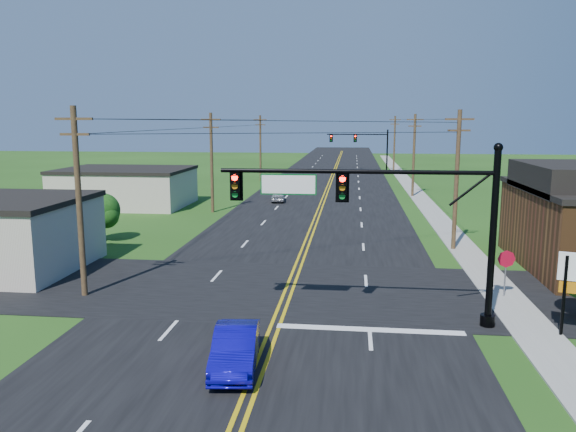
# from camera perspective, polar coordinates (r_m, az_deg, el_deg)

# --- Properties ---
(ground) EXTENTS (260.00, 260.00, 0.00)m
(ground) POSITION_cam_1_polar(r_m,az_deg,el_deg) (17.17, -5.31, -19.40)
(ground) COLOR #1D3F12
(ground) RESTS_ON ground
(road_main) EXTENTS (16.00, 220.00, 0.04)m
(road_main) POSITION_cam_1_polar(r_m,az_deg,el_deg) (65.27, 3.74, 2.38)
(road_main) COLOR black
(road_main) RESTS_ON ground
(road_cross) EXTENTS (70.00, 10.00, 0.04)m
(road_cross) POSITION_cam_1_polar(r_m,az_deg,el_deg) (28.11, -0.24, -7.50)
(road_cross) COLOR black
(road_cross) RESTS_ON ground
(sidewalk) EXTENTS (2.00, 160.00, 0.08)m
(sidewalk) POSITION_cam_1_polar(r_m,az_deg,el_deg) (55.77, 14.05, 0.87)
(sidewalk) COLOR gray
(sidewalk) RESTS_ON ground
(signal_mast_main) EXTENTS (11.30, 0.60, 7.48)m
(signal_mast_main) POSITION_cam_1_polar(r_m,az_deg,el_deg) (22.97, 9.35, 0.59)
(signal_mast_main) COLOR black
(signal_mast_main) RESTS_ON ground
(signal_mast_far) EXTENTS (10.98, 0.60, 7.48)m
(signal_mast_far) POSITION_cam_1_polar(r_m,az_deg,el_deg) (94.74, 7.41, 7.34)
(signal_mast_far) COLOR black
(signal_mast_far) RESTS_ON ground
(cream_bldg_far) EXTENTS (12.20, 9.20, 3.70)m
(cream_bldg_far) POSITION_cam_1_polar(r_m,az_deg,el_deg) (57.52, -16.17, 2.86)
(cream_bldg_far) COLOR beige
(cream_bldg_far) RESTS_ON ground
(utility_pole_left_a) EXTENTS (1.80, 0.28, 9.00)m
(utility_pole_left_a) POSITION_cam_1_polar(r_m,az_deg,el_deg) (27.98, -20.48, 1.66)
(utility_pole_left_a) COLOR #392619
(utility_pole_left_a) RESTS_ON ground
(utility_pole_left_b) EXTENTS (1.80, 0.28, 9.00)m
(utility_pole_left_b) POSITION_cam_1_polar(r_m,az_deg,el_deg) (51.39, -7.76, 5.59)
(utility_pole_left_b) COLOR #392619
(utility_pole_left_b) RESTS_ON ground
(utility_pole_left_c) EXTENTS (1.80, 0.28, 9.00)m
(utility_pole_left_c) POSITION_cam_1_polar(r_m,az_deg,el_deg) (77.79, -2.82, 7.04)
(utility_pole_left_c) COLOR #392619
(utility_pole_left_c) RESTS_ON ground
(utility_pole_right_a) EXTENTS (1.80, 0.28, 9.00)m
(utility_pole_right_a) POSITION_cam_1_polar(r_m,az_deg,el_deg) (37.42, 16.76, 3.75)
(utility_pole_right_a) COLOR #392619
(utility_pole_right_a) RESTS_ON ground
(utility_pole_right_b) EXTENTS (1.80, 0.28, 9.00)m
(utility_pole_right_b) POSITION_cam_1_polar(r_m,az_deg,el_deg) (63.11, 12.67, 6.20)
(utility_pole_right_b) COLOR #392619
(utility_pole_right_b) RESTS_ON ground
(utility_pole_right_c) EXTENTS (1.80, 0.28, 9.00)m
(utility_pole_right_c) POSITION_cam_1_polar(r_m,az_deg,el_deg) (92.96, 10.76, 7.32)
(utility_pole_right_c) COLOR #392619
(utility_pole_right_c) RESTS_ON ground
(tree_right_back) EXTENTS (3.00, 3.00, 4.10)m
(tree_right_back) POSITION_cam_1_polar(r_m,az_deg,el_deg) (43.01, 23.85, 1.21)
(tree_right_back) COLOR #392619
(tree_right_back) RESTS_ON ground
(tree_left) EXTENTS (2.40, 2.40, 3.37)m
(tree_left) POSITION_cam_1_polar(r_m,az_deg,el_deg) (40.97, -18.32, 0.55)
(tree_left) COLOR #392619
(tree_left) RESTS_ON ground
(blue_car) EXTENTS (1.89, 4.26, 1.36)m
(blue_car) POSITION_cam_1_polar(r_m,az_deg,el_deg) (19.62, -5.35, -13.32)
(blue_car) COLOR #0C079B
(blue_car) RESTS_ON ground
(distant_car) EXTENTS (1.75, 3.58, 1.18)m
(distant_car) POSITION_cam_1_polar(r_m,az_deg,el_deg) (57.96, -1.01, 2.03)
(distant_car) COLOR #BABBBF
(distant_car) RESTS_ON ground
(stop_sign) EXTENTS (0.82, 0.12, 2.32)m
(stop_sign) POSITION_cam_1_polar(r_m,az_deg,el_deg) (28.40, 21.28, -4.55)
(stop_sign) COLOR slate
(stop_sign) RESTS_ON ground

